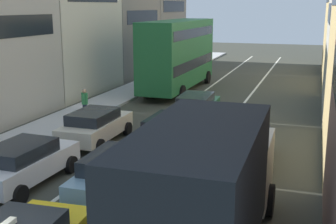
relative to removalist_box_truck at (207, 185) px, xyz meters
name	(u,v)px	position (x,y,z in m)	size (l,w,h in m)	color
sidewalk_left	(109,100)	(-10.40, 16.20, -1.90)	(2.60, 64.00, 0.14)	#BCBCBC
lane_stripe_left	(183,107)	(-5.40, 16.20, -1.97)	(0.16, 60.00, 0.01)	silver
lane_stripe_right	(238,111)	(-2.00, 16.20, -1.97)	(0.16, 60.00, 0.01)	silver
building_row_left	(43,9)	(-15.70, 17.36, 3.88)	(7.20, 43.90, 14.06)	gray
removalist_box_truck	(207,185)	(0.00, 0.00, 0.00)	(2.77, 7.73, 3.58)	#B7B29E
sedan_centre_lane_second	(117,172)	(-3.66, 2.89, -1.18)	(2.15, 4.34, 1.49)	#759EB7
wagon_left_lane_second	(23,162)	(-7.12, 2.71, -1.18)	(2.17, 4.35, 1.49)	silver
hatchback_centre_lane_third	(170,132)	(-3.53, 7.96, -1.18)	(2.13, 4.33, 1.49)	#A51E1E
sedan_left_lane_third	(95,125)	(-7.06, 7.91, -1.18)	(2.07, 4.30, 1.49)	beige
coupe_centre_lane_fourth	(196,107)	(-3.71, 13.00, -1.18)	(2.18, 4.36, 1.49)	#19592D
sedan_right_lane_behind_truck	(243,143)	(-0.29, 7.28, -1.18)	(2.18, 4.36, 1.49)	black
bus_mid_queue_primary	(178,52)	(-7.27, 21.27, 0.86)	(2.88, 10.52, 5.06)	#1E6033
pedestrian_mid_sidewalk	(85,102)	(-9.65, 11.67, -1.03)	(0.49, 0.34, 1.66)	#262D47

